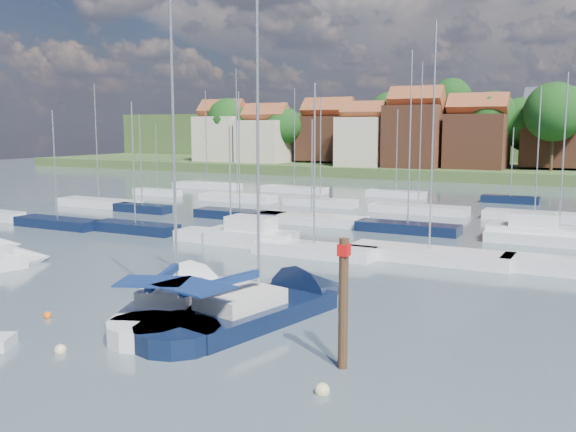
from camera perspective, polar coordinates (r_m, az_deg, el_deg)
The scene contains 10 objects.
ground at distance 64.88m, azimuth 9.91°, elevation -0.11°, with size 260.00×260.00×0.00m, color #3F4E55.
sailboat_centre at distance 33.58m, azimuth -9.25°, elevation -7.07°, with size 8.00×13.36×17.60m.
sailboat_navy at distance 31.63m, azimuth -0.91°, elevation -7.92°, with size 6.51×14.36×19.13m.
timber_piling at distance 24.33m, azimuth 4.91°, elevation -9.85°, with size 0.40×0.40×7.21m.
buoy_c at distance 32.86m, azimuth -20.58°, elevation -8.46°, with size 0.41×0.41×0.41m, color #D85914.
buoy_d at distance 27.86m, azimuth -19.57°, elevation -11.37°, with size 0.50×0.50×0.50m, color beige.
buoy_e at distance 33.87m, azimuth -5.26°, elevation -7.48°, with size 0.49×0.49×0.49m, color #D85914.
buoy_f at distance 22.67m, azimuth 3.05°, elevation -15.46°, with size 0.54×0.54×0.54m, color beige.
marina_field at distance 59.67m, azimuth 10.24°, elevation -0.40°, with size 79.62×41.41×15.93m.
far_shore_town at distance 154.93m, azimuth 21.33°, elevation 5.83°, with size 212.46×90.00×22.27m.
Camera 1 is at (19.42, -21.24, 9.02)m, focal length 40.00 mm.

